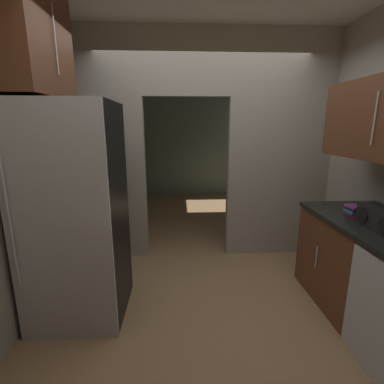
{
  "coord_description": "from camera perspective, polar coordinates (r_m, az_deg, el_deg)",
  "views": [
    {
      "loc": [
        -0.31,
        -2.29,
        1.68
      ],
      "look_at": [
        -0.18,
        0.31,
        1.06
      ],
      "focal_mm": 26.13,
      "sensor_mm": 36.0,
      "label": 1
    }
  ],
  "objects": [
    {
      "name": "lower_cabinet_run",
      "position": [
        2.87,
        32.9,
        -14.46
      ],
      "size": [
        0.63,
        1.6,
        0.89
      ],
      "color": "brown",
      "rests_on": "ground"
    },
    {
      "name": "ground",
      "position": [
        2.86,
        4.17,
        -22.63
      ],
      "size": [
        20.0,
        20.0,
        0.0
      ],
      "primitive_type": "plane",
      "color": "#93704C"
    },
    {
      "name": "dishwasher",
      "position": [
        2.41,
        33.07,
        -20.77
      ],
      "size": [
        0.02,
        0.56,
        0.83
      ],
      "color": "#B7BABC",
      "rests_on": "ground"
    },
    {
      "name": "adjoining_room_shell",
      "position": [
        5.75,
        0.16,
        10.55
      ],
      "size": [
        3.23,
        3.43,
        2.79
      ],
      "color": "gray",
      "rests_on": "ground"
    },
    {
      "name": "refrigerator",
      "position": [
        2.61,
        -22.62,
        -4.24
      ],
      "size": [
        0.77,
        0.77,
        1.87
      ],
      "color": "black",
      "rests_on": "ground"
    },
    {
      "name": "kitchen_partition",
      "position": [
        3.52,
        3.15,
        10.61
      ],
      "size": [
        3.23,
        0.12,
        2.79
      ],
      "color": "#9E998C",
      "rests_on": "ground"
    },
    {
      "name": "book_stack",
      "position": [
        2.89,
        30.25,
        -3.34
      ],
      "size": [
        0.13,
        0.14,
        0.1
      ],
      "color": "red",
      "rests_on": "lower_cabinet_run"
    },
    {
      "name": "upper_cabinet_fridgeside",
      "position": [
        2.77,
        -29.98,
        25.42
      ],
      "size": [
        0.36,
        0.84,
        0.86
      ],
      "color": "brown"
    }
  ]
}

